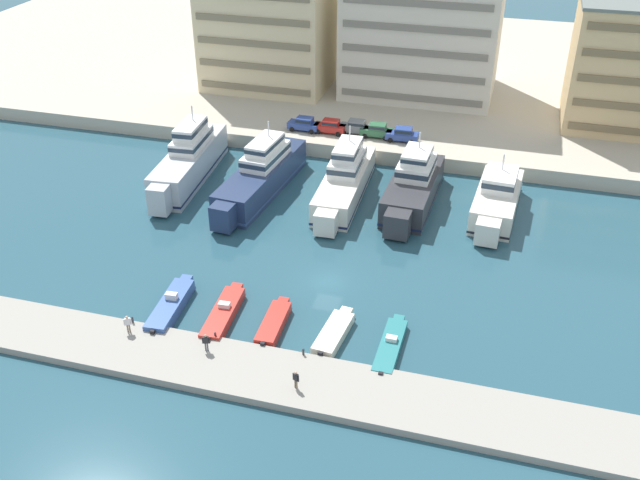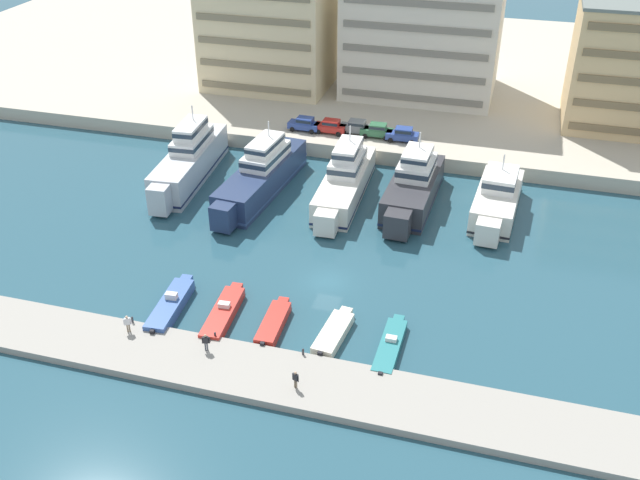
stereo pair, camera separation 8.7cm
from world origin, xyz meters
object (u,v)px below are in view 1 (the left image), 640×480
motorboat_red_left (223,313)px  car_green_center_left (377,130)px  yacht_navy_left (261,175)px  car_blue_center (403,134)px  car_grey_mid_left (356,126)px  motorboat_red_mid_left (274,323)px  yacht_ivory_center (497,199)px  motorboat_cream_center_left (334,333)px  motorboat_blue_far_left (171,306)px  pedestrian_mid_deck (206,341)px  yacht_charcoal_center_left (413,186)px  motorboat_teal_center (390,346)px  yacht_silver_far_left (189,160)px  pedestrian_far_side (128,323)px  yacht_ivory_mid_left (345,179)px  car_red_left (330,126)px  pedestrian_near_edge (296,378)px  car_blue_far_left (304,124)px

motorboat_red_left → car_green_center_left: 38.88m
car_green_center_left → motorboat_red_left: bearing=-98.2°
yacht_navy_left → car_blue_center: size_ratio=4.93×
car_grey_mid_left → motorboat_red_mid_left: bearing=-87.0°
yacht_ivory_center → motorboat_cream_center_left: size_ratio=2.24×
motorboat_blue_far_left → pedestrian_mid_deck: size_ratio=5.26×
motorboat_red_mid_left → motorboat_cream_center_left: bearing=1.5°
yacht_charcoal_center_left → motorboat_teal_center: yacht_charcoal_center_left is taller
yacht_silver_far_left → pedestrian_far_side: size_ratio=11.81×
motorboat_red_left → pedestrian_mid_deck: pedestrian_mid_deck is taller
yacht_charcoal_center_left → car_green_center_left: 14.72m
yacht_silver_far_left → yacht_ivory_center: bearing=1.9°
yacht_ivory_center → motorboat_blue_far_left: size_ratio=1.76×
yacht_ivory_mid_left → motorboat_blue_far_left: (-9.49, -25.39, -1.53)m
motorboat_red_mid_left → pedestrian_far_side: bearing=-157.4°
yacht_charcoal_center_left → motorboat_teal_center: (2.49, -25.66, -1.78)m
car_red_left → car_grey_mid_left: 3.34m
motorboat_blue_far_left → car_blue_center: 40.80m
motorboat_red_mid_left → car_blue_center: bearing=83.7°
yacht_ivory_mid_left → pedestrian_near_edge: (4.33, -32.37, -0.50)m
yacht_ivory_mid_left → motorboat_cream_center_left: yacht_ivory_mid_left is taller
pedestrian_mid_deck → car_grey_mid_left: bearing=87.5°
yacht_navy_left → yacht_ivory_mid_left: yacht_navy_left is taller
yacht_ivory_center → motorboat_red_mid_left: bearing=-123.5°
motorboat_blue_far_left → motorboat_teal_center: 19.74m
motorboat_blue_far_left → motorboat_red_mid_left: 9.55m
yacht_ivory_mid_left → motorboat_teal_center: size_ratio=2.39×
yacht_ivory_center → car_blue_far_left: size_ratio=3.63×
yacht_silver_far_left → yacht_charcoal_center_left: (26.64, 1.11, -0.27)m
car_grey_mid_left → car_blue_center: 6.30m
car_grey_mid_left → car_blue_center: size_ratio=0.99×
motorboat_teal_center → yacht_charcoal_center_left: bearing=95.5°
yacht_navy_left → car_blue_far_left: size_ratio=4.89×
yacht_silver_far_left → car_red_left: yacht_silver_far_left is taller
motorboat_red_mid_left → car_red_left: (-5.28, 38.16, 2.38)m
car_grey_mid_left → motorboat_blue_far_left: bearing=-100.9°
pedestrian_mid_deck → yacht_charcoal_center_left: bearing=69.1°
yacht_ivory_center → car_green_center_left: (-16.08, 12.92, 1.05)m
motorboat_red_mid_left → pedestrian_near_edge: pedestrian_near_edge is taller
yacht_silver_far_left → car_blue_center: (23.16, 13.71, 0.41)m
car_blue_far_left → car_green_center_left: bearing=2.9°
motorboat_blue_far_left → pedestrian_far_side: pedestrian_far_side is taller
yacht_ivory_center → car_grey_mid_left: (-18.93, 13.32, 1.05)m
motorboat_blue_far_left → car_green_center_left: bearing=75.0°
motorboat_red_left → pedestrian_far_side: bearing=-144.0°
yacht_charcoal_center_left → car_blue_far_left: (-16.49, 12.51, 0.68)m
yacht_silver_far_left → yacht_ivory_mid_left: yacht_silver_far_left is taller
car_grey_mid_left → pedestrian_mid_deck: bearing=-92.5°
yacht_ivory_center → car_red_left: bearing=150.4°
yacht_navy_left → car_blue_center: (13.78, 14.59, 0.65)m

